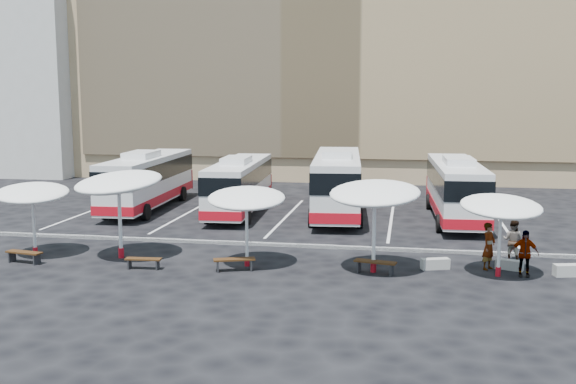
% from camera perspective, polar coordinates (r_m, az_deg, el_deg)
% --- Properties ---
extents(ground, '(120.00, 120.00, 0.00)m').
position_cam_1_polar(ground, '(31.20, -2.79, -4.75)').
color(ground, black).
rests_on(ground, ground).
extents(sandstone_building, '(42.00, 18.25, 29.60)m').
position_cam_1_polar(sandstone_building, '(62.11, 3.89, 13.48)').
color(sandstone_building, tan).
rests_on(sandstone_building, ground).
extents(apartment_block, '(14.00, 14.00, 18.00)m').
position_cam_1_polar(apartment_block, '(67.35, -21.31, 9.45)').
color(apartment_block, beige).
rests_on(apartment_block, ground).
extents(curb_divider, '(34.00, 0.25, 0.15)m').
position_cam_1_polar(curb_divider, '(31.66, -2.59, -4.41)').
color(curb_divider, black).
rests_on(curb_divider, ground).
extents(bay_lines, '(24.15, 12.00, 0.01)m').
position_cam_1_polar(bay_lines, '(38.88, -0.15, -2.11)').
color(bay_lines, white).
rests_on(bay_lines, ground).
extents(bus_0, '(2.98, 11.49, 3.62)m').
position_cam_1_polar(bus_0, '(42.30, -11.79, 1.10)').
color(bus_0, white).
rests_on(bus_0, ground).
extents(bus_1, '(2.95, 10.90, 3.42)m').
position_cam_1_polar(bus_1, '(40.09, -4.12, 0.72)').
color(bus_1, white).
rests_on(bus_1, ground).
extents(bus_2, '(3.65, 12.44, 3.89)m').
position_cam_1_polar(bus_2, '(39.57, 4.19, 0.96)').
color(bus_2, white).
rests_on(bus_2, ground).
extents(bus_3, '(3.04, 11.49, 3.62)m').
position_cam_1_polar(bus_3, '(38.92, 14.01, 0.40)').
color(bus_3, white).
rests_on(bus_3, ground).
extents(sunshade_0, '(4.12, 4.14, 3.26)m').
position_cam_1_polar(sunshade_0, '(31.25, -20.85, -0.10)').
color(sunshade_0, white).
rests_on(sunshade_0, ground).
extents(sunshade_1, '(4.92, 4.95, 3.87)m').
position_cam_1_polar(sunshade_1, '(29.61, -14.15, 0.77)').
color(sunshade_1, white).
rests_on(sunshade_1, ground).
extents(sunshade_2, '(3.62, 3.65, 3.33)m').
position_cam_1_polar(sunshade_2, '(27.46, -3.53, -0.55)').
color(sunshade_2, white).
rests_on(sunshade_2, ground).
extents(sunshade_3, '(4.23, 4.27, 3.73)m').
position_cam_1_polar(sunshade_3, '(26.63, 7.35, -0.13)').
color(sunshade_3, white).
rests_on(sunshade_3, ground).
extents(sunshade_4, '(3.73, 3.76, 3.24)m').
position_cam_1_polar(sunshade_4, '(27.13, 17.59, -1.19)').
color(sunshade_4, white).
rests_on(sunshade_4, ground).
extents(wood_bench_0, '(1.67, 0.70, 0.50)m').
position_cam_1_polar(wood_bench_0, '(30.44, -21.44, -4.93)').
color(wood_bench_0, '#311B0A').
rests_on(wood_bench_0, ground).
extents(wood_bench_1, '(1.49, 0.50, 0.45)m').
position_cam_1_polar(wood_bench_1, '(28.04, -12.14, -5.71)').
color(wood_bench_1, '#311B0A').
rests_on(wood_bench_1, ground).
extents(wood_bench_2, '(1.72, 0.96, 0.51)m').
position_cam_1_polar(wood_bench_2, '(27.21, -4.57, -5.88)').
color(wood_bench_2, '#311B0A').
rests_on(wood_bench_2, ground).
extents(wood_bench_3, '(1.72, 0.78, 0.51)m').
position_cam_1_polar(wood_bench_3, '(26.96, 7.40, -6.06)').
color(wood_bench_3, '#311B0A').
rests_on(wood_bench_3, ground).
extents(conc_bench_0, '(1.21, 0.73, 0.43)m').
position_cam_1_polar(conc_bench_0, '(28.11, 12.35, -5.96)').
color(conc_bench_0, '#989893').
rests_on(conc_bench_0, ground).
extents(conc_bench_1, '(1.14, 0.73, 0.40)m').
position_cam_1_polar(conc_bench_1, '(28.79, 18.24, -5.87)').
color(conc_bench_1, '#989893').
rests_on(conc_bench_1, ground).
extents(conc_bench_2, '(1.29, 0.69, 0.46)m').
position_cam_1_polar(conc_bench_2, '(28.62, 22.75, -6.13)').
color(conc_bench_2, '#989893').
rests_on(conc_bench_2, ground).
extents(passenger_0, '(0.78, 0.84, 1.92)m').
position_cam_1_polar(passenger_0, '(28.40, 16.63, -4.43)').
color(passenger_0, black).
rests_on(passenger_0, ground).
extents(passenger_1, '(1.06, 0.97, 1.76)m').
position_cam_1_polar(passenger_1, '(30.16, 18.53, -3.93)').
color(passenger_1, black).
rests_on(passenger_1, ground).
extents(passenger_2, '(1.10, 0.50, 1.84)m').
position_cam_1_polar(passenger_2, '(27.77, 19.37, -4.92)').
color(passenger_2, black).
rests_on(passenger_2, ground).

